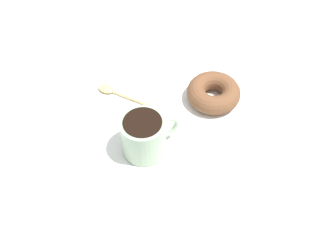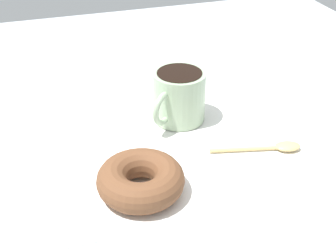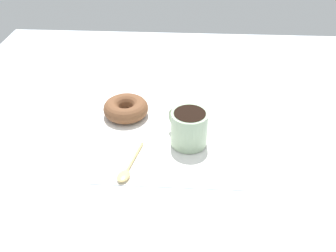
% 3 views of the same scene
% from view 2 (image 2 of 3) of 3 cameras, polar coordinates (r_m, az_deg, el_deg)
% --- Properties ---
extents(ground_plane, '(1.20, 1.20, 0.02)m').
position_cam_2_polar(ground_plane, '(0.69, -1.39, -2.83)').
color(ground_plane, '#B2BCC6').
extents(napkin, '(0.35, 0.35, 0.00)m').
position_cam_2_polar(napkin, '(0.69, 0.00, -1.51)').
color(napkin, white).
rests_on(napkin, ground_plane).
extents(coffee_cup, '(0.10, 0.09, 0.08)m').
position_cam_2_polar(coffee_cup, '(0.72, 1.29, 3.72)').
color(coffee_cup, '#9EB793').
rests_on(coffee_cup, napkin).
extents(donut, '(0.11, 0.11, 0.04)m').
position_cam_2_polar(donut, '(0.58, -3.35, -6.55)').
color(donut, brown).
rests_on(donut, napkin).
extents(spoon, '(0.13, 0.04, 0.01)m').
position_cam_2_polar(spoon, '(0.68, 12.97, -2.52)').
color(spoon, '#D8B772').
rests_on(spoon, napkin).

